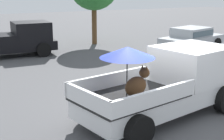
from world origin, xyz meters
The scene contains 4 objects.
ground_plane centered at (0.00, 0.00, 0.00)m, with size 80.00×80.00×0.00m, color #4C4C4F.
pickup_truck_main centered at (0.40, 0.08, 0.98)m, with size 5.32×3.04×2.18m.
pickup_truck_red centered at (-2.06, 10.59, 0.87)m, with size 4.83×2.22×1.80m.
parked_sedan_near centered at (7.67, 7.57, 0.74)m, with size 4.61×2.82×1.33m.
Camera 1 is at (-5.22, -7.12, 3.63)m, focal length 51.78 mm.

